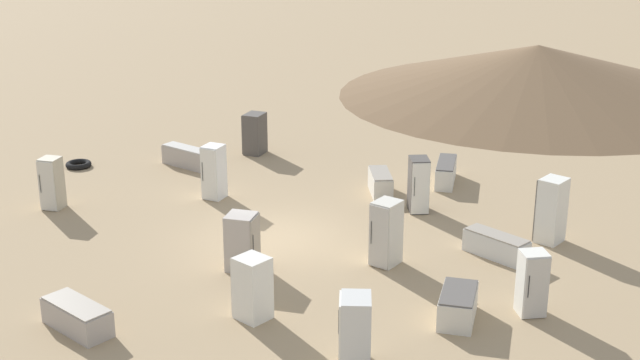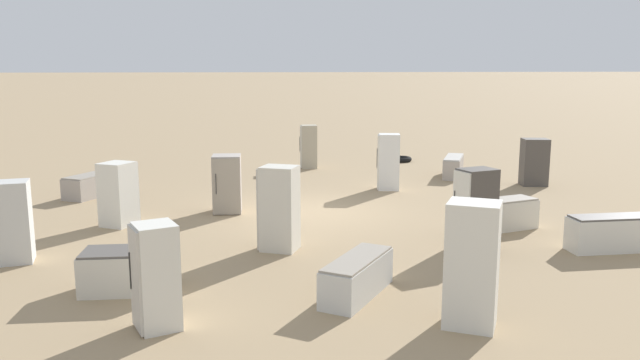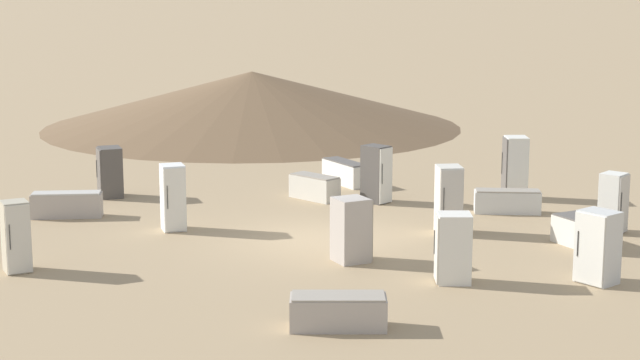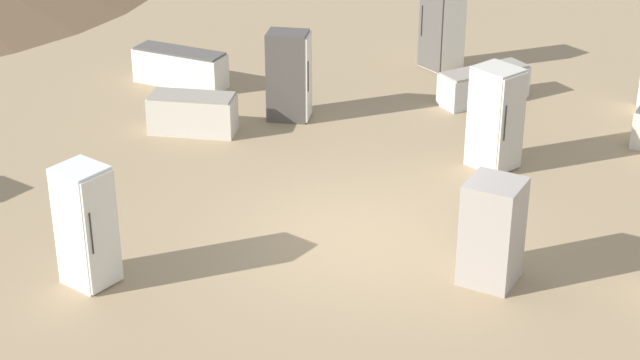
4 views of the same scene
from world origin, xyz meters
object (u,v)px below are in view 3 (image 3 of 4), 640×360
Objects in this scene: discarded_fridge_0 at (507,201)px; discarded_fridge_11 at (173,197)px; discarded_fridge_1 at (351,230)px; discarded_fridge_8 at (515,168)px; discarded_fridge_14 at (345,173)px; discarded_fridge_5 at (598,247)px; discarded_fridge_3 at (376,174)px; discarded_fridge_6 at (613,203)px; discarded_fridge_15 at (110,172)px; discarded_fridge_4 at (583,232)px; discarded_fridge_9 at (338,312)px; discarded_fridge_13 at (453,248)px; discarded_fridge_12 at (449,200)px; discarded_fridge_10 at (16,237)px; discarded_fridge_7 at (315,187)px; discarded_fridge_2 at (67,205)px.

discarded_fridge_11 is (-8.68, 3.21, 0.54)m from discarded_fridge_0.
discarded_fridge_1 reaches higher than discarded_fridge_0.
discarded_fridge_8 reaches higher than discarded_fridge_14.
discarded_fridge_14 is at bearing -14.34° from discarded_fridge_5.
discarded_fridge_3 is at bearing 144.97° from discarded_fridge_1.
discarded_fridge_6 is (2.98, -6.28, -0.06)m from discarded_fridge_3.
discarded_fridge_6 is 14.48m from discarded_fridge_15.
discarded_fridge_4 is at bearing 152.83° from discarded_fridge_11.
discarded_fridge_5 is 6.40m from discarded_fridge_9.
discarded_fridge_11 reaches higher than discarded_fridge_13.
discarded_fridge_9 is at bearing 62.68° from discarded_fridge_12.
discarded_fridge_0 is 1.13× the size of discarded_fridge_5.
discarded_fridge_8 is at bearing -117.36° from discarded_fridge_6.
discarded_fridge_6 is at bearing -129.80° from discarded_fridge_0.
discarded_fridge_9 is 1.12× the size of discarded_fridge_11.
discarded_fridge_6 is at bearing -73.55° from discarded_fridge_14.
discarded_fridge_13 reaches higher than discarded_fridge_9.
discarded_fridge_8 is 1.22× the size of discarded_fridge_13.
discarded_fridge_9 is (-9.41, -5.59, -0.00)m from discarded_fridge_0.
discarded_fridge_6 reaches higher than discarded_fridge_15.
discarded_fridge_5 is 1.02× the size of discarded_fridge_6.
discarded_fridge_12 is (5.79, -4.14, 0.01)m from discarded_fridge_11.
discarded_fridge_0 is 13.40m from discarded_fridge_10.
discarded_fridge_11 reaches higher than discarded_fridge_7.
discarded_fridge_0 is at bearing -98.97° from discarded_fridge_4.
discarded_fridge_3 is at bearing -82.20° from discarded_fridge_6.
discarded_fridge_5 is at bearing 79.18° from discarded_fridge_7.
discarded_fridge_6 is 10.42m from discarded_fridge_9.
discarded_fridge_2 is 5.41m from discarded_fridge_10.
discarded_fridge_13 is (-2.10, -8.86, 0.40)m from discarded_fridge_7.
discarded_fridge_9 is at bearing -122.02° from discarded_fridge_14.
discarded_fridge_3 is at bearing -166.05° from discarded_fridge_11.
discarded_fridge_3 is 7.93m from discarded_fridge_15.
discarded_fridge_5 is at bearing -145.99° from discarded_fridge_15.
discarded_fridge_4 is 13.97m from discarded_fridge_15.
discarded_fridge_7 is (-3.54, 4.45, 0.03)m from discarded_fridge_0.
discarded_fridge_7 is at bearing -67.12° from discarded_fridge_4.
discarded_fridge_3 is at bearing 97.73° from discarded_fridge_2.
discarded_fridge_8 is 0.96× the size of discarded_fridge_9.
discarded_fridge_8 reaches higher than discarded_fridge_10.
discarded_fridge_10 is at bearing -4.99° from discarded_fridge_3.
discarded_fridge_4 is at bearing 76.65° from discarded_fridge_1.
discarded_fridge_13 is at bearing 49.40° from discarded_fridge_5.
discarded_fridge_0 is 10.94m from discarded_fridge_9.
discarded_fridge_11 is at bearing 28.06° from discarded_fridge_9.
discarded_fridge_5 is (-0.79, -9.24, -0.04)m from discarded_fridge_3.
discarded_fridge_2 is at bearing -40.58° from discarded_fridge_4.
discarded_fridge_12 is (-1.92, 2.82, 0.52)m from discarded_fridge_4.
discarded_fridge_4 is at bearing -44.88° from discarded_fridge_9.
discarded_fridge_5 is at bearing 179.87° from discarded_fridge_8.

